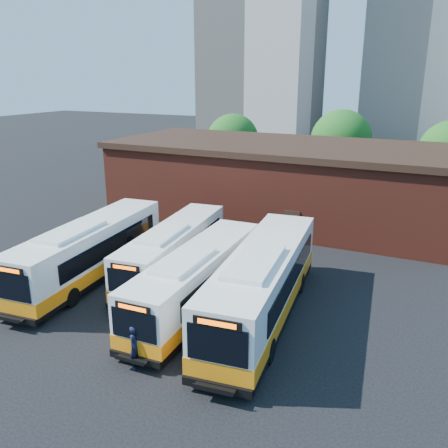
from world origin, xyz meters
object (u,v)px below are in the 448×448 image
at_px(bus_midwest, 174,252).
at_px(bus_mideast, 197,282).
at_px(bus_west, 90,253).
at_px(transit_worker, 136,347).
at_px(bus_east, 262,287).

height_order(bus_midwest, bus_mideast, bus_mideast).
bearing_deg(bus_west, transit_worker, -44.59).
xyz_separation_m(bus_midwest, bus_mideast, (3.42, -3.25, 0.05)).
distance_m(bus_mideast, bus_east, 3.49).
distance_m(bus_midwest, bus_mideast, 4.71).
bearing_deg(bus_west, bus_midwest, 25.40).
bearing_deg(bus_midwest, bus_mideast, -50.16).
height_order(bus_west, bus_midwest, bus_west).
relative_size(bus_west, bus_midwest, 1.11).
height_order(bus_west, transit_worker, bus_west).
bearing_deg(bus_midwest, bus_east, -28.42).
distance_m(bus_west, bus_mideast, 7.76).
relative_size(bus_midwest, bus_mideast, 0.98).
distance_m(bus_midwest, transit_worker, 9.77).
distance_m(bus_west, bus_midwest, 5.03).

